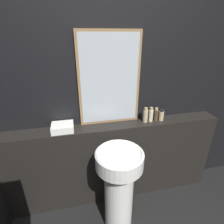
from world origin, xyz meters
TOP-DOWN VIEW (x-y plane):
  - wall_back at (0.00, 1.72)m, footprint 8.00×0.06m
  - vanity_counter at (0.00, 1.58)m, footprint 2.35×0.21m
  - pedestal_sink at (-0.06, 1.18)m, footprint 0.43×0.43m
  - mirror at (-0.05, 1.67)m, footprint 0.62×0.03m
  - towel_stack at (-0.54, 1.58)m, footprint 0.21×0.18m
  - shampoo_bottle at (0.33, 1.58)m, footprint 0.05×0.05m
  - conditioner_bottle at (0.39, 1.58)m, footprint 0.05×0.05m
  - lotion_bottle at (0.45, 1.58)m, footprint 0.05×0.05m
  - body_wash_bottle at (0.52, 1.58)m, footprint 0.06×0.06m

SIDE VIEW (x-z plane):
  - vanity_counter at x=0.00m, z-range 0.00..0.97m
  - pedestal_sink at x=-0.06m, z-range 0.08..1.00m
  - towel_stack at x=-0.54m, z-range 0.97..1.04m
  - body_wash_bottle at x=0.52m, z-range 0.97..1.09m
  - lotion_bottle at x=0.45m, z-range 0.96..1.12m
  - conditioner_bottle at x=0.39m, z-range 0.96..1.13m
  - shampoo_bottle at x=0.33m, z-range 0.96..1.13m
  - wall_back at x=0.00m, z-range 0.00..2.50m
  - mirror at x=-0.05m, z-range 0.97..1.89m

